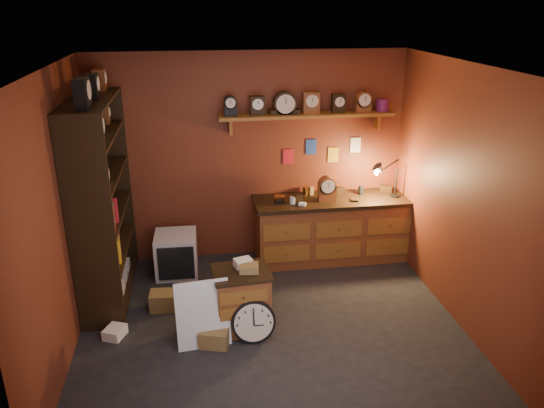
{
  "coord_description": "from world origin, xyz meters",
  "views": [
    {
      "loc": [
        -0.72,
        -4.77,
        3.26
      ],
      "look_at": [
        0.06,
        0.35,
        1.26
      ],
      "focal_mm": 35.0,
      "sensor_mm": 36.0,
      "label": 1
    }
  ],
  "objects_px": {
    "workbench": "(333,225)",
    "low_cabinet": "(242,297)",
    "big_round_clock": "(253,322)",
    "shelving_unit": "(98,194)"
  },
  "relations": [
    {
      "from": "shelving_unit",
      "to": "big_round_clock",
      "type": "relative_size",
      "value": 5.66
    },
    {
      "from": "shelving_unit",
      "to": "workbench",
      "type": "xyz_separation_m",
      "value": [
        2.84,
        0.49,
        -0.78
      ]
    },
    {
      "from": "workbench",
      "to": "big_round_clock",
      "type": "relative_size",
      "value": 4.57
    },
    {
      "from": "workbench",
      "to": "low_cabinet",
      "type": "xyz_separation_m",
      "value": [
        -1.36,
        -1.45,
        -0.11
      ]
    },
    {
      "from": "low_cabinet",
      "to": "big_round_clock",
      "type": "height_order",
      "value": "low_cabinet"
    },
    {
      "from": "shelving_unit",
      "to": "big_round_clock",
      "type": "xyz_separation_m",
      "value": [
        1.58,
        -1.21,
        -1.03
      ]
    },
    {
      "from": "shelving_unit",
      "to": "low_cabinet",
      "type": "bearing_deg",
      "value": -32.67
    },
    {
      "from": "big_round_clock",
      "to": "workbench",
      "type": "bearing_deg",
      "value": 53.33
    },
    {
      "from": "workbench",
      "to": "low_cabinet",
      "type": "height_order",
      "value": "workbench"
    },
    {
      "from": "big_round_clock",
      "to": "low_cabinet",
      "type": "bearing_deg",
      "value": 109.61
    }
  ]
}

